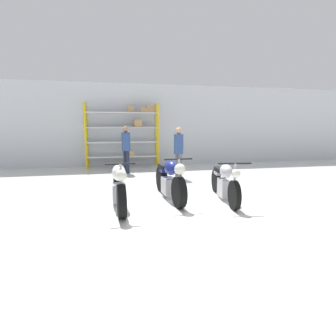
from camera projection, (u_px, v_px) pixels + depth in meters
The scene contains 8 objects.
ground_plane at pixel (171, 199), 6.35m from camera, with size 30.00×30.00×0.00m, color silver.
back_wall at pixel (144, 125), 11.73m from camera, with size 30.00×0.08×3.60m.
shelving_rack at pixel (126, 132), 11.25m from camera, with size 3.10×0.63×2.73m.
motorcycle_white at pixel (119, 186), 5.69m from camera, with size 0.57×2.21×1.06m.
motorcycle_blue at pixel (170, 180), 6.30m from camera, with size 0.62×2.19×1.07m.
motorcycle_silver at pixel (224, 181), 6.21m from camera, with size 0.70×2.14×0.99m.
person_browsing at pixel (126, 146), 9.78m from camera, with size 0.44×0.44×1.76m.
person_near_rack at pixel (179, 148), 8.87m from camera, with size 0.42×0.42×1.71m.
Camera 1 is at (-1.31, -6.01, 1.73)m, focal length 28.00 mm.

